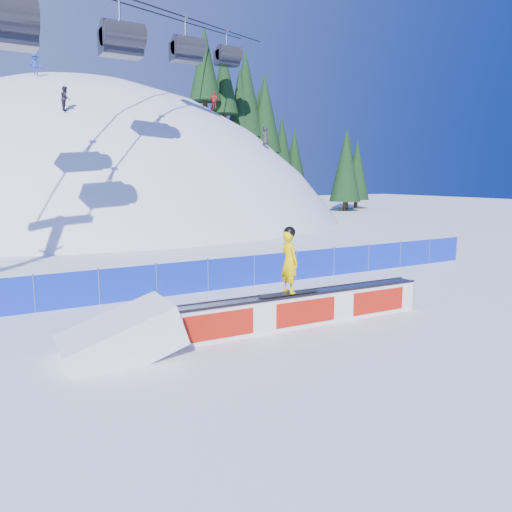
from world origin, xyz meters
TOP-DOWN VIEW (x-y plane):
  - ground at (0.00, 0.00)m, footprint 160.00×160.00m
  - snow_hill at (0.00, 42.00)m, footprint 64.00×64.00m
  - treeline at (24.66, 40.28)m, footprint 23.83×10.73m
  - safety_fence at (0.00, 4.50)m, footprint 22.05×0.05m
  - chairlift at (4.74, 27.49)m, footprint 40.80×41.70m
  - rail_box at (-2.54, -0.86)m, footprint 8.26×0.85m
  - snow_ramp at (-7.69, -0.69)m, footprint 2.93×1.89m
  - snowboarder at (-2.96, -0.85)m, footprint 1.84×0.66m
  - distant_skiers at (2.35, 29.81)m, footprint 19.07×9.48m

SIDE VIEW (x-z plane):
  - snow_hill at x=0.00m, z-range -50.00..14.00m
  - ground at x=0.00m, z-range 0.00..0.00m
  - snow_ramp at x=-7.69m, z-range -0.90..0.90m
  - rail_box at x=-2.54m, z-range -0.01..0.98m
  - safety_fence at x=0.00m, z-range -0.05..1.25m
  - snowboarder at x=-2.96m, z-range 0.97..2.88m
  - treeline at x=24.66m, z-range -1.03..18.83m
  - distant_skiers at x=2.35m, z-range 7.32..14.32m
  - chairlift at x=4.74m, z-range 5.89..27.89m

